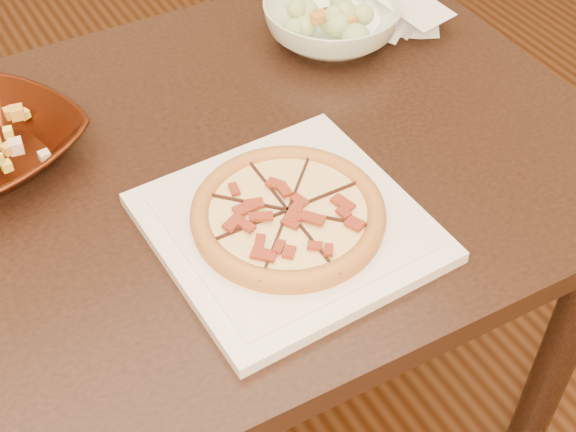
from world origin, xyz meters
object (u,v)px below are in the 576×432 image
dining_table (186,230)px  salad_bowl (332,21)px  plate (288,226)px  pizza (288,214)px

dining_table → salad_bowl: size_ratio=5.57×
plate → salad_bowl: size_ratio=1.46×
dining_table → plate: bearing=-66.1°
pizza → salad_bowl: 0.46m
plate → salad_bowl: 0.46m
dining_table → salad_bowl: (0.37, 0.18, 0.15)m
plate → pizza: (-0.00, 0.00, 0.02)m
salad_bowl → dining_table: bearing=-154.2°
dining_table → salad_bowl: 0.44m
plate → dining_table: bearing=113.9°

